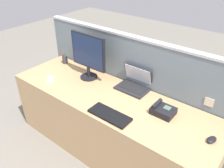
# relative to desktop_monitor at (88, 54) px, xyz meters

# --- Properties ---
(ground_plane) EXTENTS (10.00, 10.00, 0.00)m
(ground_plane) POSITION_rel_desktop_monitor_xyz_m (0.42, -0.16, -1.02)
(ground_plane) COLOR slate
(desk) EXTENTS (2.27, 0.70, 0.73)m
(desk) POSITION_rel_desktop_monitor_xyz_m (0.42, -0.16, -0.66)
(desk) COLOR tan
(desk) RESTS_ON ground_plane
(cubicle_divider) EXTENTS (2.40, 0.08, 1.26)m
(cubicle_divider) POSITION_rel_desktop_monitor_xyz_m (0.42, 0.23, -0.39)
(cubicle_divider) COLOR slate
(cubicle_divider) RESTS_ON ground_plane
(desktop_monitor) EXTENTS (0.46, 0.20, 0.51)m
(desktop_monitor) POSITION_rel_desktop_monitor_xyz_m (0.00, 0.00, 0.00)
(desktop_monitor) COLOR black
(desktop_monitor) RESTS_ON desk
(laptop) EXTENTS (0.33, 0.25, 0.24)m
(laptop) POSITION_rel_desktop_monitor_xyz_m (0.54, 0.14, -0.23)
(laptop) COLOR #232328
(laptop) RESTS_ON desk
(desk_phone) EXTENTS (0.20, 0.16, 0.10)m
(desk_phone) POSITION_rel_desktop_monitor_xyz_m (0.98, -0.08, -0.25)
(desk_phone) COLOR black
(desk_phone) RESTS_ON desk
(keyboard_main) EXTENTS (0.40, 0.16, 0.02)m
(keyboard_main) POSITION_rel_desktop_monitor_xyz_m (0.62, -0.40, -0.28)
(keyboard_main) COLOR black
(keyboard_main) RESTS_ON desk
(computer_mouse_right_hand) EXTENTS (0.08, 0.11, 0.03)m
(computer_mouse_right_hand) POSITION_rel_desktop_monitor_xyz_m (1.44, -0.15, -0.27)
(computer_mouse_right_hand) COLOR black
(computer_mouse_right_hand) RESTS_ON desk
(pen_cup) EXTENTS (0.07, 0.07, 0.17)m
(pen_cup) POSITION_rel_desktop_monitor_xyz_m (-0.49, 0.07, -0.24)
(pen_cup) COLOR #333338
(pen_cup) RESTS_ON desk
(cell_phone_silver_slab) EXTENTS (0.16, 0.15, 0.01)m
(cell_phone_silver_slab) POSITION_rel_desktop_monitor_xyz_m (-0.30, -0.32, -0.28)
(cell_phone_silver_slab) COLOR #B7BAC1
(cell_phone_silver_slab) RESTS_ON desk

